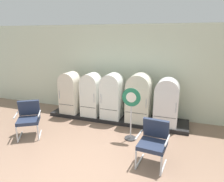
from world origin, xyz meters
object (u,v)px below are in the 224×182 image
refrigerator_3 (139,96)px  refrigerator_4 (167,101)px  refrigerator_1 (91,93)px  armchair_right (153,140)px  sign_stand (131,114)px  refrigerator_0 (70,91)px  armchair_left (29,117)px  refrigerator_2 (112,95)px

refrigerator_3 → refrigerator_4: bearing=-3.1°
refrigerator_1 → refrigerator_4: bearing=-0.0°
armchair_right → sign_stand: sign_stand is taller
refrigerator_3 → refrigerator_0: bearing=-179.1°
refrigerator_3 → armchair_left: size_ratio=1.53×
refrigerator_0 → sign_stand: size_ratio=0.98×
armchair_left → armchair_right: bearing=-3.0°
refrigerator_3 → armchair_right: bearing=-68.8°
armchair_right → refrigerator_3: bearing=111.2°
refrigerator_0 → armchair_right: refrigerator_0 is taller
refrigerator_1 → refrigerator_4: size_ratio=1.00×
refrigerator_4 → armchair_left: 3.93m
armchair_left → sign_stand: size_ratio=0.68×
refrigerator_2 → refrigerator_3: (0.87, 0.03, 0.02)m
armchair_right → sign_stand: 1.16m
refrigerator_1 → armchair_left: (-1.09, -1.74, -0.31)m
armchair_left → armchair_right: same height
armchair_left → refrigerator_1: bearing=57.9°
armchair_left → refrigerator_4: bearing=26.3°
refrigerator_4 → sign_stand: bearing=-128.1°
refrigerator_2 → armchair_left: refrigerator_2 is taller
sign_stand → refrigerator_2: bearing=130.6°
refrigerator_3 → sign_stand: (0.03, -1.07, -0.18)m
refrigerator_0 → refrigerator_4: (3.21, -0.01, -0.00)m
armchair_right → sign_stand: (-0.73, 0.89, 0.17)m
refrigerator_2 → refrigerator_4: size_ratio=1.03×
refrigerator_2 → armchair_right: (1.63, -1.94, -0.32)m
refrigerator_0 → armchair_left: (-0.30, -1.75, -0.30)m
refrigerator_2 → refrigerator_4: refrigerator_2 is taller
sign_stand → refrigerator_3: bearing=91.7°
sign_stand → armchair_left: bearing=-165.3°
refrigerator_1 → sign_stand: 1.92m
refrigerator_0 → refrigerator_3: (2.37, 0.04, 0.04)m
refrigerator_0 → refrigerator_3: size_ratio=0.94×
refrigerator_2 → armchair_right: bearing=-50.0°
refrigerator_1 → refrigerator_2: size_ratio=0.98×
refrigerator_1 → armchair_right: bearing=-39.3°
refrigerator_2 → refrigerator_0: bearing=-179.6°
refrigerator_1 → refrigerator_2: bearing=1.4°
refrigerator_1 → armchair_left: size_ratio=1.45×
sign_stand → refrigerator_1: bearing=147.5°
armchair_left → sign_stand: bearing=14.7°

